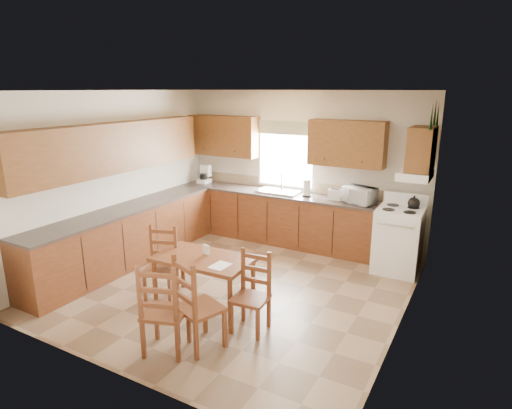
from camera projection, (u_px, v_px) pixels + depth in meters
The scene contains 35 objects.
floor at pixel (237, 285), 6.12m from camera, with size 4.50×4.50×0.00m, color #917458.
ceiling at pixel (234, 91), 5.41m from camera, with size 4.50×4.50×0.00m, color olive.
wall_left at pixel (116, 178), 6.82m from camera, with size 4.50×4.50×0.00m, color beige.
wall_right at pixel (409, 218), 4.71m from camera, with size 4.50×4.50×0.00m, color beige.
wall_back at pixel (301, 168), 7.67m from camera, with size 4.50×4.50×0.00m, color beige.
wall_front at pixel (105, 246), 3.87m from camera, with size 4.50×4.50×0.00m, color beige.
lower_cab_back at pixel (275, 218), 7.83m from camera, with size 3.75×0.60×0.88m, color brown.
lower_cab_left at pixel (127, 237), 6.79m from camera, with size 0.60×3.60×0.88m, color brown.
counter_back at pixel (275, 193), 7.71m from camera, with size 3.75×0.63×0.04m, color #453934.
counter_left at pixel (125, 209), 6.67m from camera, with size 0.63×3.60×0.04m, color #453934.
backsplash at pixel (282, 184), 7.92m from camera, with size 3.75×0.01×0.18m, color tan.
upper_cab_back_left at pixel (224, 136), 8.12m from camera, with size 1.41×0.33×0.75m, color brown.
upper_cab_back_right at pixel (347, 143), 6.99m from camera, with size 1.25×0.33×0.75m, color brown.
upper_cab_left at pixel (113, 148), 6.49m from camera, with size 0.33×3.60×0.75m, color brown.
upper_cab_stove at pixel (421, 149), 6.04m from camera, with size 0.33×0.62×0.62m, color brown.
range_hood at pixel (415, 175), 6.16m from camera, with size 0.44×0.62×0.12m, color white.
window_frame at pixel (286, 156), 7.73m from camera, with size 1.13×0.02×1.18m, color white.
window_pane at pixel (286, 156), 7.72m from camera, with size 1.05×0.01×1.10m, color white.
window_valance at pixel (286, 128), 7.57m from camera, with size 1.19×0.01×0.24m, color #4F623B.
sink_basin at pixel (279, 191), 7.66m from camera, with size 0.75×0.45×0.04m, color silver.
pine_decal_a at pixel (432, 116), 5.58m from camera, with size 0.22×0.22×0.36m, color black.
pine_decal_b at pixel (435, 112), 5.84m from camera, with size 0.22×0.22×0.36m, color black.
pine_decal_c at pixel (438, 113), 6.12m from camera, with size 0.22×0.22×0.36m, color black.
stove at pixel (398, 241), 6.50m from camera, with size 0.66×0.68×0.97m, color white.
coffeemaker at pixel (204, 175), 8.41m from camera, with size 0.18×0.22×0.31m, color white.
paper_towel at pixel (307, 188), 7.37m from camera, with size 0.13×0.13×0.29m, color white.
toaster at pixel (335, 195), 7.15m from camera, with size 0.22×0.14×0.18m, color white.
microwave at pixel (359, 195), 6.92m from camera, with size 0.45×0.33×0.27m, color white.
dining_table at pixel (204, 281), 5.50m from camera, with size 1.24×0.71×0.66m, color brown.
chair_near_left at pixel (200, 302), 4.56m from camera, with size 0.44×0.42×1.05m, color brown.
chair_near_right at pixel (165, 307), 4.48m from camera, with size 0.43×0.41×1.03m, color brown.
chair_far_left at pixel (160, 264), 5.67m from camera, with size 0.40×0.38×0.95m, color brown.
chair_far_right at pixel (250, 294), 4.87m from camera, with size 0.39×0.37×0.93m, color brown.
table_paper at pixel (220, 266), 5.14m from camera, with size 0.20×0.26×0.00m, color white.
table_card at pixel (206, 250), 5.48m from camera, with size 0.10×0.02×0.13m, color white.
Camera 1 is at (2.96, -4.76, 2.73)m, focal length 30.00 mm.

